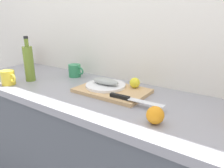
# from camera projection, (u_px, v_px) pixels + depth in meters

# --- Properties ---
(back_wall) EXTENTS (3.20, 0.05, 2.50)m
(back_wall) POSITION_uv_depth(u_px,v_px,m) (121.00, 27.00, 1.39)
(back_wall) COLOR white
(back_wall) RESTS_ON ground_plane
(kitchen_counter) EXTENTS (2.00, 0.60, 0.90)m
(kitchen_counter) POSITION_uv_depth(u_px,v_px,m) (93.00, 155.00, 1.38)
(kitchen_counter) COLOR #4C5159
(kitchen_counter) RESTS_ON ground_plane
(cutting_board) EXTENTS (0.40, 0.27, 0.02)m
(cutting_board) POSITION_uv_depth(u_px,v_px,m) (112.00, 91.00, 1.21)
(cutting_board) COLOR tan
(cutting_board) RESTS_ON kitchen_counter
(white_plate) EXTENTS (0.24, 0.24, 0.01)m
(white_plate) POSITION_uv_depth(u_px,v_px,m) (106.00, 85.00, 1.25)
(white_plate) COLOR white
(white_plate) RESTS_ON cutting_board
(fish_fillet) EXTENTS (0.18, 0.08, 0.04)m
(fish_fillet) POSITION_uv_depth(u_px,v_px,m) (106.00, 81.00, 1.24)
(fish_fillet) COLOR #999E99
(fish_fillet) RESTS_ON white_plate
(chef_knife) EXTENTS (0.29, 0.04, 0.02)m
(chef_knife) POSITION_uv_depth(u_px,v_px,m) (129.00, 99.00, 1.04)
(chef_knife) COLOR silver
(chef_knife) RESTS_ON cutting_board
(lemon_0) EXTENTS (0.06, 0.06, 0.06)m
(lemon_0) POSITION_uv_depth(u_px,v_px,m) (135.00, 83.00, 1.22)
(lemon_0) COLOR yellow
(lemon_0) RESTS_ON cutting_board
(olive_oil_bottle) EXTENTS (0.06, 0.06, 0.30)m
(olive_oil_bottle) POSITION_uv_depth(u_px,v_px,m) (29.00, 63.00, 1.40)
(olive_oil_bottle) COLOR olive
(olive_oil_bottle) RESTS_ON kitchen_counter
(coffee_mug_1) EXTENTS (0.13, 0.09, 0.09)m
(coffee_mug_1) POSITION_uv_depth(u_px,v_px,m) (75.00, 71.00, 1.52)
(coffee_mug_1) COLOR #338C59
(coffee_mug_1) RESTS_ON kitchen_counter
(coffee_mug_2) EXTENTS (0.12, 0.08, 0.09)m
(coffee_mug_2) POSITION_uv_depth(u_px,v_px,m) (8.00, 78.00, 1.34)
(coffee_mug_2) COLOR yellow
(coffee_mug_2) RESTS_ON kitchen_counter
(orange_1) EXTENTS (0.07, 0.07, 0.07)m
(orange_1) POSITION_uv_depth(u_px,v_px,m) (155.00, 115.00, 0.85)
(orange_1) COLOR orange
(orange_1) RESTS_ON kitchen_counter
(pepper_mill) EXTENTS (0.05, 0.05, 0.16)m
(pepper_mill) POSITION_uv_depth(u_px,v_px,m) (29.00, 57.00, 1.84)
(pepper_mill) COLOR brown
(pepper_mill) RESTS_ON kitchen_counter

